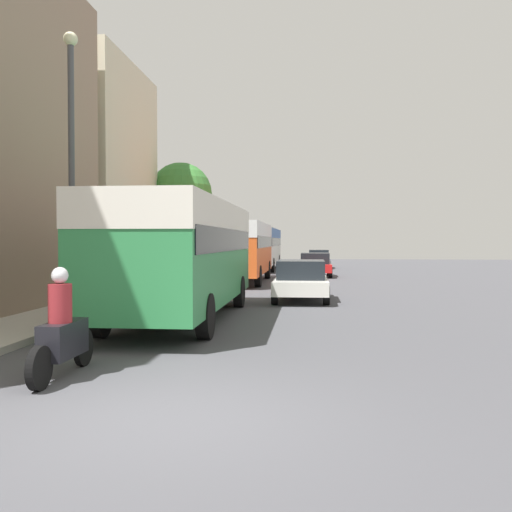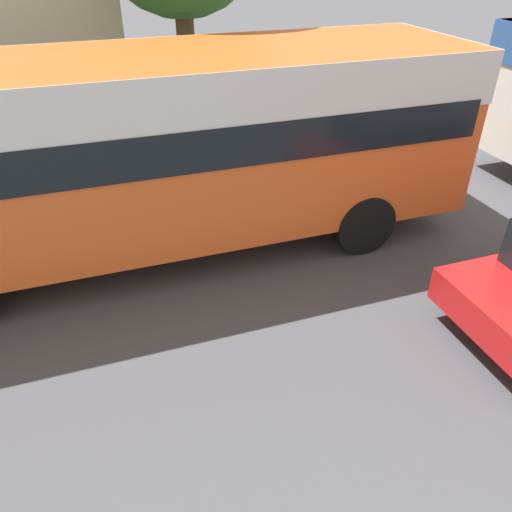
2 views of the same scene
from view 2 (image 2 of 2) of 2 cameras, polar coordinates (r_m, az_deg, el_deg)
The scene contains 1 object.
bus_following at distance 7.68m, azimuth -11.34°, elevation 13.84°, with size 2.65×9.62×3.03m.
Camera 2 is at (5.38, 21.56, 4.43)m, focal length 35.00 mm.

